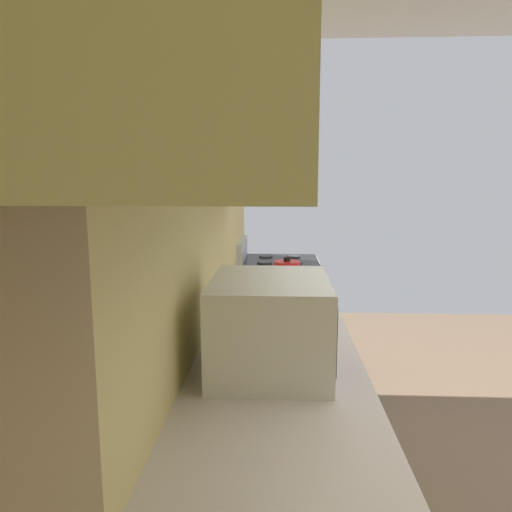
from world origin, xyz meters
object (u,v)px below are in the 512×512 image
(oven_range, at_px, (279,316))
(bowl, at_px, (289,316))
(microwave, at_px, (271,324))
(kettle, at_px, (287,274))

(oven_range, xyz_separation_m, bowl, (-1.57, -0.04, 0.47))
(microwave, relative_size, bowl, 3.53)
(bowl, height_order, kettle, kettle)
(bowl, xyz_separation_m, kettle, (0.72, 0.00, 0.05))
(microwave, xyz_separation_m, kettle, (1.22, -0.08, -0.08))
(microwave, height_order, bowl, microwave)
(microwave, distance_m, bowl, 0.52)
(oven_range, height_order, bowl, oven_range)
(kettle, bearing_deg, bowl, 180.00)
(microwave, relative_size, kettle, 2.26)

